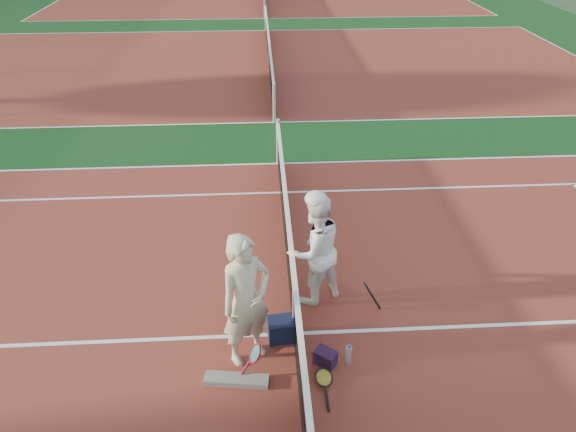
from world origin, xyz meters
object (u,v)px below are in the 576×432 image
at_px(net_main, 294,308).
at_px(racket_black_held, 368,298).
at_px(sports_bag_navy, 283,329).
at_px(racket_red, 255,361).
at_px(sports_bag_purple, 325,358).
at_px(racket_spare, 324,379).
at_px(player_a, 246,301).
at_px(player_b, 314,250).
at_px(water_bottle, 348,355).

distance_m(net_main, racket_black_held, 1.23).
relative_size(net_main, sports_bag_navy, 25.58).
bearing_deg(net_main, racket_black_held, 20.06).
height_order(racket_red, sports_bag_navy, racket_red).
xyz_separation_m(racket_red, sports_bag_purple, (0.94, 0.14, -0.15)).
height_order(net_main, racket_spare, net_main).
bearing_deg(player_a, racket_black_held, -10.43).
height_order(net_main, sports_bag_purple, net_main).
distance_m(player_b, water_bottle, 1.60).
relative_size(racket_spare, sports_bag_navy, 1.39).
bearing_deg(sports_bag_navy, net_main, 21.13).
xyz_separation_m(sports_bag_purple, water_bottle, (0.31, 0.00, 0.03)).
height_order(net_main, sports_bag_navy, net_main).
height_order(player_a, water_bottle, player_a).
bearing_deg(racket_red, sports_bag_purple, -4.62).
height_order(sports_bag_navy, water_bottle, sports_bag_navy).
bearing_deg(net_main, player_a, -151.34).
height_order(sports_bag_purple, water_bottle, water_bottle).
relative_size(racket_red, racket_spare, 0.89).
height_order(racket_spare, water_bottle, water_bottle).
distance_m(player_a, player_b, 1.52).
height_order(racket_black_held, sports_bag_purple, racket_black_held).
height_order(racket_red, sports_bag_purple, racket_red).
distance_m(net_main, sports_bag_navy, 0.38).
bearing_deg(sports_bag_purple, player_b, 91.33).
height_order(racket_spare, sports_bag_purple, sports_bag_purple).
distance_m(racket_black_held, sports_bag_purple, 1.26).
height_order(net_main, racket_black_held, net_main).
relative_size(racket_black_held, water_bottle, 1.81).
relative_size(net_main, racket_spare, 18.37).
xyz_separation_m(player_a, sports_bag_purple, (1.03, -0.22, -0.87)).
xyz_separation_m(net_main, racket_red, (-0.56, -0.72, -0.24)).
height_order(player_b, sports_bag_navy, player_b).
bearing_deg(net_main, sports_bag_purple, -56.66).
relative_size(player_b, racket_red, 3.46).
relative_size(racket_red, racket_black_held, 0.98).
xyz_separation_m(player_b, racket_black_held, (0.79, -0.37, -0.65)).
bearing_deg(sports_bag_purple, racket_red, -171.54).
bearing_deg(sports_bag_navy, racket_red, -120.87).
xyz_separation_m(player_b, racket_red, (-0.91, -1.50, -0.66)).
height_order(player_a, player_b, player_a).
bearing_deg(racket_black_held, racket_spare, 49.02).
bearing_deg(sports_bag_purple, water_bottle, 0.30).
bearing_deg(sports_bag_navy, racket_black_held, 20.20).
height_order(player_a, sports_bag_purple, player_a).
xyz_separation_m(player_b, sports_bag_purple, (0.03, -1.36, -0.81)).
xyz_separation_m(player_a, sports_bag_navy, (0.49, 0.29, -0.82)).
relative_size(racket_red, sports_bag_purple, 1.87).
distance_m(player_b, racket_red, 1.88).
bearing_deg(player_a, racket_spare, -62.06).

